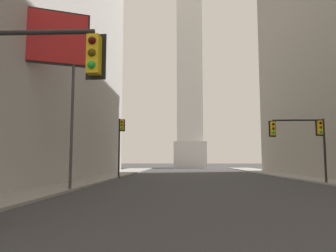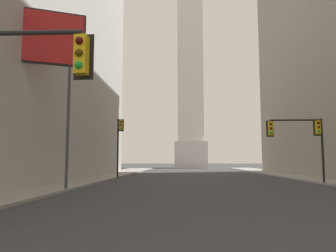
{
  "view_description": "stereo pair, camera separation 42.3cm",
  "coord_description": "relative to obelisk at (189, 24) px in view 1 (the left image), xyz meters",
  "views": [
    {
      "loc": [
        -2.35,
        -1.36,
        1.88
      ],
      "look_at": [
        -4.36,
        51.62,
        7.47
      ],
      "focal_mm": 35.0,
      "sensor_mm": 36.0,
      "label": 1
    },
    {
      "loc": [
        -1.93,
        -1.35,
        1.88
      ],
      "look_at": [
        -4.36,
        51.62,
        7.47
      ],
      "focal_mm": 35.0,
      "sensor_mm": 36.0,
      "label": 2
    }
  ],
  "objects": [
    {
      "name": "obelisk",
      "position": [
        0.0,
        0.0,
        0.0
      ],
      "size": [
        7.96,
        7.96,
        77.84
      ],
      "color": "silver",
      "rests_on": "ground_plane"
    },
    {
      "name": "sidewalk_right",
      "position": [
        11.41,
        -51.93,
        -37.25
      ],
      "size": [
        5.0,
        97.36,
        0.15
      ],
      "primitive_type": "cube",
      "color": "gray",
      "rests_on": "ground_plane"
    },
    {
      "name": "billboard_sign",
      "position": [
        -10.89,
        -63.18,
        -28.14
      ],
      "size": [
        5.31,
        2.31,
        11.35
      ],
      "color": "#3F3F42",
      "rests_on": "ground_plane"
    },
    {
      "name": "sidewalk_left",
      "position": [
        -11.41,
        -51.93,
        -37.25
      ],
      "size": [
        5.0,
        97.36,
        0.15
      ],
      "primitive_type": "cube",
      "color": "gray",
      "rests_on": "ground_plane"
    },
    {
      "name": "traffic_light_mid_right",
      "position": [
        7.65,
        -55.95,
        -33.38
      ],
      "size": [
        4.52,
        0.5,
        5.21
      ],
      "color": "black",
      "rests_on": "ground_plane"
    },
    {
      "name": "traffic_light_mid_left",
      "position": [
        -8.84,
        -47.4,
        -33.13
      ],
      "size": [
        0.78,
        0.5,
        6.39
      ],
      "color": "black",
      "rests_on": "ground_plane"
    }
  ]
}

